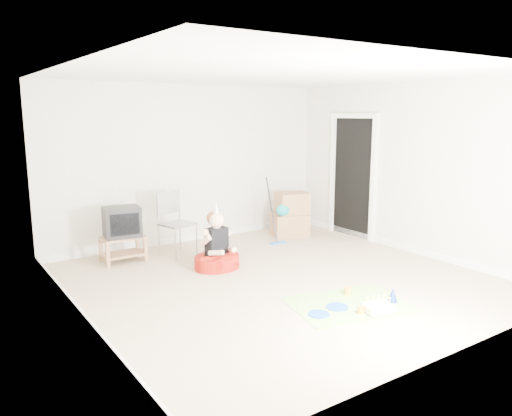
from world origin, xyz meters
TOP-DOWN VIEW (x-y plane):
  - ground at (0.00, 0.00)m, footprint 5.00×5.00m
  - doorway_recess at (2.48, 1.20)m, footprint 0.02×0.90m
  - tv_stand at (-1.41, 1.91)m, footprint 0.62×0.39m
  - crt_tv at (-1.41, 1.91)m, footprint 0.55×0.48m
  - folding_chair at (-0.59, 1.79)m, footprint 0.55×0.53m
  - cardboard_boxes at (1.57, 1.79)m, footprint 0.73×0.63m
  - floor_mop at (1.06, 1.47)m, footprint 0.27×0.36m
  - book_pile at (2.04, 1.95)m, footprint 0.27×0.30m
  - seated_woman at (-0.43, 0.89)m, footprint 0.75×0.75m
  - party_mat at (0.14, -1.13)m, footprint 1.50×1.22m
  - birthday_cake at (0.24, -1.46)m, footprint 0.37×0.32m
  - blue_plate_near at (-0.04, -1.13)m, footprint 0.25×0.25m
  - blue_plate_far at (-0.34, -1.17)m, footprint 0.27×0.27m
  - orange_cup_near at (0.34, -0.90)m, footprint 0.09×0.09m
  - orange_cup_far at (0.06, -1.40)m, footprint 0.10×0.10m
  - blue_party_hat at (0.61, -1.36)m, footprint 0.13×0.13m

SIDE VIEW (x-z plane):
  - ground at x=0.00m, z-range 0.00..0.00m
  - party_mat at x=0.14m, z-range 0.00..0.01m
  - blue_plate_far at x=-0.34m, z-range 0.01..0.02m
  - blue_plate_near at x=-0.04m, z-range 0.01..0.02m
  - book_pile at x=2.04m, z-range 0.00..0.05m
  - birthday_cake at x=0.24m, z-range -0.03..0.12m
  - orange_cup_far at x=0.06m, z-range 0.01..0.09m
  - orange_cup_near at x=0.34m, z-range 0.01..0.10m
  - blue_party_hat at x=0.61m, z-range 0.01..0.18m
  - seated_woman at x=-0.43m, z-range -0.27..0.68m
  - tv_stand at x=-1.41m, z-range 0.04..0.42m
  - floor_mop at x=1.06m, z-range -0.28..0.80m
  - cardboard_boxes at x=1.57m, z-range -0.02..0.75m
  - folding_chair at x=-0.59m, z-range -0.01..0.99m
  - crt_tv at x=-1.41m, z-range 0.38..0.81m
  - doorway_recess at x=2.48m, z-range 0.00..2.05m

